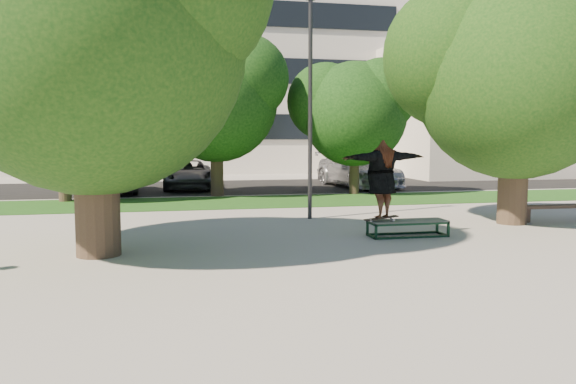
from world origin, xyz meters
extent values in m
plane|color=gray|center=(0.00, 0.00, 0.00)|extent=(120.00, 120.00, 0.00)
cube|color=#1B4513|center=(1.00, 9.50, 0.01)|extent=(30.00, 4.00, 0.02)
cube|color=black|center=(0.00, 16.00, 0.01)|extent=(40.00, 8.00, 0.01)
cylinder|color=#38281E|center=(-4.20, 1.00, 1.60)|extent=(0.84, 0.84, 3.20)
sphere|color=#11390F|center=(-4.20, 1.00, 4.07)|extent=(5.80, 5.80, 5.80)
sphere|color=#11390F|center=(-5.65, 1.87, 4.79)|extent=(4.35, 4.35, 4.35)
cylinder|color=#38281E|center=(6.00, 3.00, 1.50)|extent=(0.76, 0.76, 3.00)
sphere|color=#11390F|center=(6.00, 3.00, 3.78)|extent=(5.20, 5.20, 5.20)
sphere|color=#11390F|center=(4.70, 3.78, 4.43)|extent=(3.90, 3.90, 3.90)
sphere|color=#11390F|center=(7.17, 2.48, 4.69)|extent=(3.64, 3.64, 3.64)
cylinder|color=#38281E|center=(-6.50, 11.00, 1.40)|extent=(0.44, 0.44, 2.80)
sphere|color=black|center=(-6.50, 11.00, 3.46)|extent=(4.40, 4.40, 4.40)
sphere|color=black|center=(-7.60, 11.66, 4.01)|extent=(3.30, 3.30, 3.30)
sphere|color=black|center=(-5.51, 10.56, 4.23)|extent=(3.08, 3.08, 3.08)
cylinder|color=#38281E|center=(-1.00, 12.00, 1.50)|extent=(0.50, 0.50, 3.00)
sphere|color=black|center=(-1.00, 12.00, 3.72)|extent=(4.80, 4.80, 4.80)
sphere|color=black|center=(-2.20, 12.72, 4.32)|extent=(3.60, 3.60, 3.60)
sphere|color=black|center=(0.08, 11.52, 4.56)|extent=(3.36, 3.36, 3.36)
cylinder|color=#38281E|center=(4.50, 11.50, 1.30)|extent=(0.40, 0.40, 2.60)
sphere|color=black|center=(4.50, 11.50, 3.23)|extent=(4.20, 4.20, 4.20)
sphere|color=black|center=(3.45, 12.13, 3.75)|extent=(3.15, 3.15, 3.15)
sphere|color=black|center=(5.45, 11.08, 3.96)|extent=(2.94, 2.94, 2.94)
cylinder|color=#2D2D30|center=(1.00, 5.00, 3.00)|extent=(0.12, 0.12, 6.00)
cube|color=silver|center=(-2.00, 32.00, 8.00)|extent=(30.00, 14.00, 16.00)
cube|color=black|center=(-2.00, 24.94, 3.00)|extent=(27.60, 0.12, 1.60)
cube|color=black|center=(-2.00, 24.94, 6.50)|extent=(27.60, 0.12, 1.60)
cube|color=black|center=(-2.00, 24.94, 10.00)|extent=(27.60, 0.12, 1.60)
cube|color=beige|center=(18.00, 22.00, 4.00)|extent=(15.00, 10.00, 8.00)
cube|color=#475147|center=(2.50, 1.76, 0.36)|extent=(1.80, 0.60, 0.03)
cylinder|color=white|center=(1.58, 1.68, 0.40)|extent=(0.06, 0.03, 0.06)
cylinder|color=white|center=(1.58, 1.84, 0.40)|extent=(0.06, 0.03, 0.06)
cylinder|color=white|center=(2.12, 1.68, 0.40)|extent=(0.06, 0.03, 0.06)
cylinder|color=white|center=(2.12, 1.84, 0.40)|extent=(0.06, 0.03, 0.06)
cube|color=black|center=(1.85, 1.76, 0.44)|extent=(0.78, 0.20, 0.10)
imported|color=brown|center=(1.85, 1.76, 1.33)|extent=(2.24, 1.07, 1.76)
cube|color=brown|center=(6.54, 3.14, 0.19)|extent=(0.15, 0.15, 0.39)
cube|color=brown|center=(7.61, 3.11, 0.41)|extent=(2.93, 0.46, 0.08)
imported|color=#A1A1A5|center=(-5.30, 14.07, 0.71)|extent=(2.32, 4.40, 1.43)
imported|color=black|center=(-5.00, 14.04, 0.77)|extent=(2.04, 4.79, 1.54)
imported|color=#505055|center=(-2.00, 15.23, 0.65)|extent=(2.26, 4.70, 1.29)
imported|color=#BABABF|center=(5.77, 14.70, 0.83)|extent=(3.12, 5.97, 1.65)
camera|label=1|loc=(-2.85, -10.15, 2.23)|focal=35.00mm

